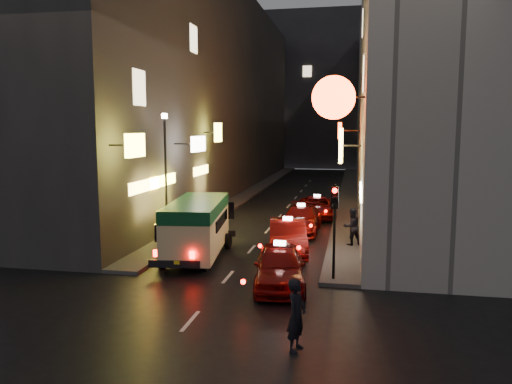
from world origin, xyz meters
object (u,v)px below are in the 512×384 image
Objects in this scene: pedestrian_crossing at (297,310)px; lamp_post at (166,169)px; minibus at (197,222)px; traffic_light at (335,211)px; taxi_near at (280,263)px.

pedestrian_crossing is 13.04m from lamp_post.
pedestrian_crossing is 0.34× the size of lamp_post.
pedestrian_crossing is (5.32, -8.36, -0.54)m from minibus.
traffic_light is (6.02, -2.56, 1.08)m from minibus.
lamp_post is at bearing 137.92° from minibus.
pedestrian_crossing reaches higher than taxi_near.
traffic_light reaches higher than minibus.
lamp_post is at bearing 151.09° from traffic_light.
lamp_post is at bearing 53.25° from pedestrian_crossing.
minibus is 3.62m from lamp_post.
lamp_post is (-8.20, 4.53, 1.04)m from traffic_light.
lamp_post reaches higher than minibus.
lamp_post reaches higher than taxi_near.
minibus reaches higher than pedestrian_crossing.
taxi_near is 2.71m from traffic_light.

